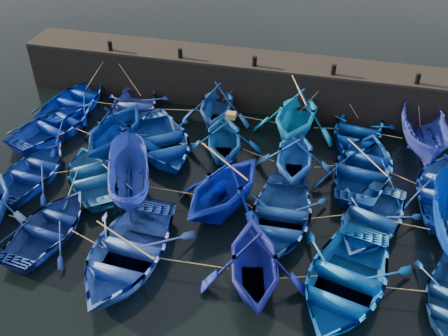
% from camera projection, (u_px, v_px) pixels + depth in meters
% --- Properties ---
extents(ground, '(120.00, 120.00, 0.00)m').
position_uv_depth(ground, '(204.00, 229.00, 19.80)').
color(ground, black).
rests_on(ground, ground).
extents(quay_wall, '(26.00, 2.50, 2.50)m').
position_uv_depth(quay_wall, '(257.00, 82.00, 27.18)').
color(quay_wall, black).
rests_on(quay_wall, ground).
extents(quay_top, '(26.00, 2.50, 0.12)m').
position_uv_depth(quay_top, '(258.00, 60.00, 26.39)').
color(quay_top, black).
rests_on(quay_top, quay_wall).
extents(bollard_0, '(0.24, 0.24, 0.50)m').
position_uv_depth(bollard_0, '(110.00, 46.00, 27.07)').
color(bollard_0, black).
rests_on(bollard_0, quay_top).
extents(bollard_1, '(0.24, 0.24, 0.50)m').
position_uv_depth(bollard_1, '(180.00, 53.00, 26.29)').
color(bollard_1, black).
rests_on(bollard_1, quay_top).
extents(bollard_2, '(0.24, 0.24, 0.50)m').
position_uv_depth(bollard_2, '(255.00, 61.00, 25.51)').
color(bollard_2, black).
rests_on(bollard_2, quay_top).
extents(bollard_3, '(0.24, 0.24, 0.50)m').
position_uv_depth(bollard_3, '(334.00, 70.00, 24.73)').
color(bollard_3, black).
rests_on(bollard_3, quay_top).
extents(bollard_4, '(0.24, 0.24, 0.50)m').
position_uv_depth(bollard_4, '(418.00, 79.00, 23.94)').
color(bollard_4, black).
rests_on(bollard_4, quay_top).
extents(boat_0, '(4.21, 5.40, 1.03)m').
position_uv_depth(boat_0, '(76.00, 100.00, 27.08)').
color(boat_0, '#00209E').
rests_on(boat_0, ground).
extents(boat_1, '(4.36, 5.50, 1.03)m').
position_uv_depth(boat_1, '(133.00, 107.00, 26.45)').
color(boat_1, '#263B9E').
rests_on(boat_1, ground).
extents(boat_2, '(4.00, 4.51, 2.20)m').
position_uv_depth(boat_2, '(217.00, 103.00, 25.60)').
color(boat_2, navy).
rests_on(boat_2, ground).
extents(boat_3, '(4.51, 5.11, 2.52)m').
position_uv_depth(boat_3, '(297.00, 113.00, 24.51)').
color(boat_3, blue).
rests_on(boat_3, ground).
extents(boat_4, '(4.31, 5.50, 1.04)m').
position_uv_depth(boat_4, '(357.00, 132.00, 24.54)').
color(boat_4, '#03348F').
rests_on(boat_4, ground).
extents(boat_5, '(2.43, 5.45, 2.05)m').
position_uv_depth(boat_5, '(424.00, 132.00, 23.55)').
color(boat_5, navy).
rests_on(boat_5, ground).
extents(boat_6, '(5.14, 5.96, 1.04)m').
position_uv_depth(boat_6, '(56.00, 125.00, 25.02)').
color(boat_6, navy).
rests_on(boat_6, ground).
extents(boat_7, '(4.49, 5.07, 2.48)m').
position_uv_depth(boat_7, '(115.00, 128.00, 23.45)').
color(boat_7, navy).
rests_on(boat_7, ground).
extents(boat_8, '(6.31, 6.67, 1.13)m').
position_uv_depth(boat_8, '(161.00, 141.00, 23.83)').
color(boat_8, '#0E3D9E').
rests_on(boat_8, ground).
extents(boat_9, '(4.51, 4.90, 2.16)m').
position_uv_depth(boat_9, '(225.00, 137.00, 23.12)').
color(boat_9, navy).
rests_on(boat_9, ground).
extents(boat_10, '(3.81, 4.34, 2.18)m').
position_uv_depth(boat_10, '(295.00, 155.00, 22.00)').
color(boat_10, blue).
rests_on(boat_10, ground).
extents(boat_11, '(4.53, 5.84, 1.11)m').
position_uv_depth(boat_11, '(365.00, 167.00, 22.13)').
color(boat_11, navy).
rests_on(boat_11, ground).
extents(boat_12, '(4.18, 5.53, 1.08)m').
position_uv_depth(boat_12, '(446.00, 191.00, 20.86)').
color(boat_12, blue).
rests_on(boat_12, ground).
extents(boat_13, '(3.60, 4.78, 0.94)m').
position_uv_depth(boat_13, '(33.00, 172.00, 22.00)').
color(boat_13, navy).
rests_on(boat_13, ground).
extents(boat_14, '(5.16, 5.40, 0.91)m').
position_uv_depth(boat_14, '(92.00, 175.00, 21.83)').
color(boat_14, '#1F5C95').
rests_on(boat_14, ground).
extents(boat_15, '(3.40, 4.95, 1.79)m').
position_uv_depth(boat_15, '(128.00, 177.00, 21.02)').
color(boat_15, '#1F3695').
rests_on(boat_15, ground).
extents(boat_16, '(5.50, 5.87, 2.48)m').
position_uv_depth(boat_16, '(224.00, 186.00, 19.99)').
color(boat_16, '#061999').
rests_on(boat_16, ground).
extents(boat_17, '(3.79, 5.19, 1.05)m').
position_uv_depth(boat_17, '(280.00, 216.00, 19.63)').
color(boat_17, '#194595').
rests_on(boat_17, ground).
extents(boat_18, '(4.71, 5.55, 0.98)m').
position_uv_depth(boat_18, '(370.00, 219.00, 19.52)').
color(boat_18, '#1A4C9E').
rests_on(boat_18, ground).
extents(boat_21, '(3.65, 4.75, 0.92)m').
position_uv_depth(boat_21, '(49.00, 227.00, 19.22)').
color(boat_21, navy).
rests_on(boat_21, ground).
extents(boat_22, '(4.31, 5.84, 1.17)m').
position_uv_depth(boat_22, '(126.00, 252.00, 18.02)').
color(boat_22, blue).
rests_on(boat_22, ground).
extents(boat_23, '(4.68, 5.11, 2.27)m').
position_uv_depth(boat_23, '(254.00, 262.00, 16.90)').
color(boat_23, navy).
rests_on(boat_23, ground).
extents(boat_24, '(5.22, 6.40, 1.16)m').
position_uv_depth(boat_24, '(344.00, 280.00, 16.97)').
color(boat_24, blue).
rests_on(boat_24, ground).
extents(wooden_crate, '(0.43, 0.38, 0.27)m').
position_uv_depth(wooden_crate, '(231.00, 115.00, 22.33)').
color(wooden_crate, olive).
rests_on(wooden_crate, boat_9).
extents(mooring_ropes, '(18.05, 11.94, 2.10)m').
position_uv_depth(mooring_ropes, '(235.00, 143.00, 23.12)').
color(mooring_ropes, tan).
rests_on(mooring_ropes, ground).
extents(loose_oars, '(10.50, 12.19, 1.47)m').
position_uv_depth(loose_oars, '(262.00, 156.00, 20.60)').
color(loose_oars, '#99724C').
rests_on(loose_oars, ground).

